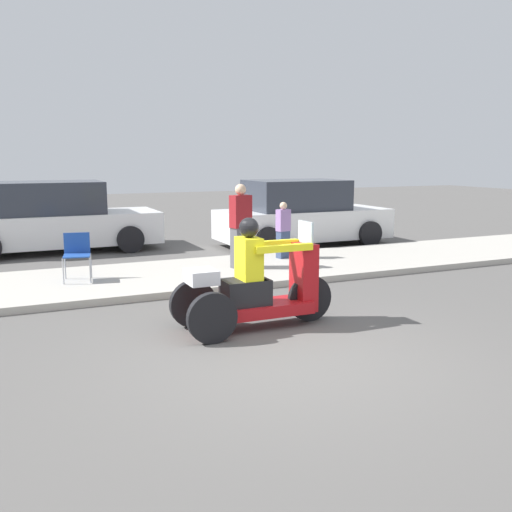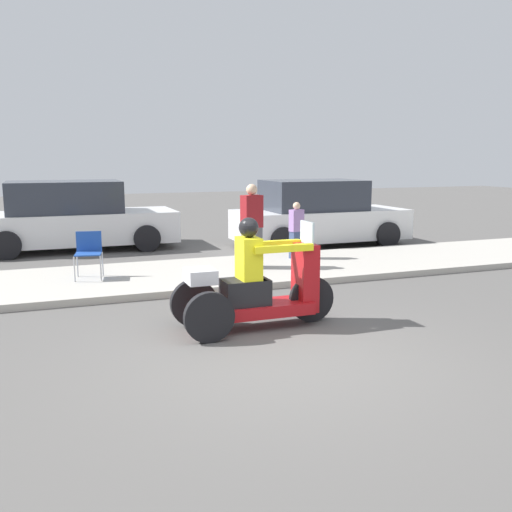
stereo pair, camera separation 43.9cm
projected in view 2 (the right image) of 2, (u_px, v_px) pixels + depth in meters
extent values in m
plane|color=#565451|center=(283.00, 359.00, 6.44)|extent=(60.00, 60.00, 0.00)
cube|color=#B2ADA3|center=(186.00, 275.00, 10.67)|extent=(28.00, 2.80, 0.12)
cylinder|color=black|center=(311.00, 299.00, 7.85)|extent=(0.64, 0.10, 0.64)
cylinder|color=black|center=(209.00, 317.00, 6.96)|extent=(0.64, 0.10, 0.64)
cylinder|color=black|center=(194.00, 303.00, 7.64)|extent=(0.64, 0.10, 0.64)
cube|color=#AD1419|center=(256.00, 309.00, 7.57)|extent=(1.51, 0.52, 0.16)
cube|color=black|center=(245.00, 292.00, 7.48)|extent=(0.60, 0.41, 0.34)
cube|color=#AD1419|center=(305.00, 277.00, 7.76)|extent=(0.24, 0.41, 0.92)
cube|color=silver|center=(307.00, 233.00, 7.66)|extent=(0.03, 0.37, 0.30)
cube|color=silver|center=(200.00, 276.00, 7.22)|extent=(0.36, 0.41, 0.18)
cube|color=yellow|center=(249.00, 258.00, 7.42)|extent=(0.26, 0.38, 0.55)
sphere|color=black|center=(249.00, 227.00, 7.35)|extent=(0.26, 0.26, 0.26)
cube|color=black|center=(261.00, 293.00, 7.43)|extent=(0.14, 0.14, 0.34)
cube|color=black|center=(255.00, 289.00, 7.65)|extent=(0.14, 0.14, 0.34)
cube|color=yellow|center=(284.00, 248.00, 7.35)|extent=(0.82, 0.09, 0.09)
cube|color=yellow|center=(272.00, 244.00, 7.72)|extent=(0.82, 0.09, 0.09)
cube|color=#515156|center=(252.00, 248.00, 11.05)|extent=(0.39, 0.30, 0.79)
cube|color=maroon|center=(252.00, 211.00, 10.92)|extent=(0.43, 0.31, 0.62)
sphere|color=beige|center=(252.00, 190.00, 10.85)|extent=(0.21, 0.21, 0.21)
cube|color=#38476B|center=(296.00, 245.00, 12.07)|extent=(0.29, 0.23, 0.58)
cube|color=#9972B2|center=(296.00, 220.00, 11.98)|extent=(0.32, 0.23, 0.46)
sphere|color=beige|center=(297.00, 206.00, 11.93)|extent=(0.16, 0.16, 0.16)
cylinder|color=#A5A8AD|center=(74.00, 269.00, 9.80)|extent=(0.02, 0.02, 0.44)
cylinder|color=#A5A8AD|center=(101.00, 268.00, 9.88)|extent=(0.02, 0.02, 0.44)
cylinder|color=#A5A8AD|center=(77.00, 265.00, 10.23)|extent=(0.02, 0.02, 0.44)
cylinder|color=#A5A8AD|center=(103.00, 264.00, 10.31)|extent=(0.02, 0.02, 0.44)
cube|color=#1E479E|center=(88.00, 254.00, 10.01)|extent=(0.51, 0.51, 0.02)
cube|color=#1E479E|center=(89.00, 242.00, 10.20)|extent=(0.44, 0.10, 0.38)
cube|color=silver|center=(320.00, 224.00, 14.60)|extent=(4.39, 1.78, 0.74)
cube|color=#2D333D|center=(313.00, 195.00, 14.40)|extent=(2.41, 1.61, 0.75)
cylinder|color=black|center=(387.00, 235.00, 14.32)|extent=(0.64, 0.22, 0.64)
cylinder|color=black|center=(351.00, 227.00, 15.96)|extent=(0.64, 0.22, 0.64)
cylinder|color=black|center=(283.00, 240.00, 13.32)|extent=(0.64, 0.22, 0.64)
cylinder|color=black|center=(256.00, 231.00, 14.97)|extent=(0.64, 0.22, 0.64)
cube|color=silver|center=(77.00, 227.00, 13.94)|extent=(4.77, 1.85, 0.74)
cube|color=#2D333D|center=(65.00, 197.00, 13.73)|extent=(2.62, 1.66, 0.75)
cylinder|color=black|center=(147.00, 238.00, 13.67)|extent=(0.64, 0.22, 0.64)
cylinder|color=black|center=(135.00, 229.00, 15.37)|extent=(0.64, 0.22, 0.64)
cylinder|color=black|center=(6.00, 245.00, 12.59)|extent=(0.64, 0.22, 0.64)
cylinder|color=black|center=(10.00, 235.00, 14.30)|extent=(0.64, 0.22, 0.64)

